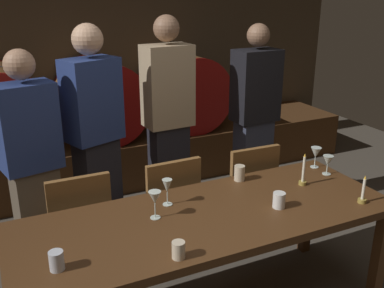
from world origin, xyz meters
name	(u,v)px	position (x,y,z in m)	size (l,w,h in m)	color
back_wall	(82,43)	(0.00, 3.18, 1.42)	(6.38, 0.24, 2.84)	brown
barrel_shelf	(102,159)	(0.00, 2.63, 0.25)	(5.74, 0.90, 0.50)	#4C2D16
wine_barrel_center	(100,99)	(0.03, 2.63, 0.90)	(0.83, 0.79, 0.83)	brown
wine_barrel_right	(183,91)	(0.96, 2.63, 0.90)	(0.83, 0.79, 0.83)	brown
dining_table	(208,225)	(0.06, 0.25, 0.67)	(2.27, 0.83, 0.74)	#4C2D16
chair_left	(79,225)	(-0.58, 0.90, 0.49)	(0.40, 0.40, 0.88)	brown
chair_center	(168,207)	(0.06, 0.89, 0.49)	(0.41, 0.41, 0.88)	brown
chair_right	(246,191)	(0.72, 0.87, 0.49)	(0.41, 0.41, 0.88)	brown
guest_far_left	(33,166)	(-0.80, 1.22, 0.83)	(0.42, 0.32, 1.63)	brown
guest_center_left	(95,142)	(-0.34, 1.30, 0.91)	(0.44, 0.36, 1.77)	black
guest_center_right	(168,125)	(0.29, 1.43, 0.93)	(0.39, 0.26, 1.80)	black
guest_far_right	(254,122)	(1.06, 1.33, 0.88)	(0.39, 0.25, 1.72)	#33384C
candle_left	(303,176)	(0.82, 0.35, 0.81)	(0.05, 0.05, 0.23)	olive
candle_right	(363,195)	(0.98, -0.02, 0.79)	(0.05, 0.05, 0.18)	olive
wine_glass_far_left	(155,198)	(-0.24, 0.34, 0.87)	(0.07, 0.07, 0.17)	silver
wine_glass_center_left	(167,187)	(-0.11, 0.47, 0.86)	(0.06, 0.06, 0.17)	silver
wine_glass_center_right	(328,161)	(1.09, 0.41, 0.84)	(0.07, 0.07, 0.14)	silver
wine_glass_far_right	(316,153)	(1.09, 0.55, 0.85)	(0.08, 0.08, 0.15)	silver
cup_far_left	(57,261)	(-0.83, 0.08, 0.79)	(0.07, 0.07, 0.10)	silver
cup_center_left	(178,250)	(-0.28, -0.08, 0.79)	(0.07, 0.07, 0.09)	beige
cup_center_right	(239,173)	(0.47, 0.59, 0.80)	(0.07, 0.07, 0.11)	beige
cup_far_right	(279,200)	(0.48, 0.15, 0.79)	(0.08, 0.08, 0.10)	white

